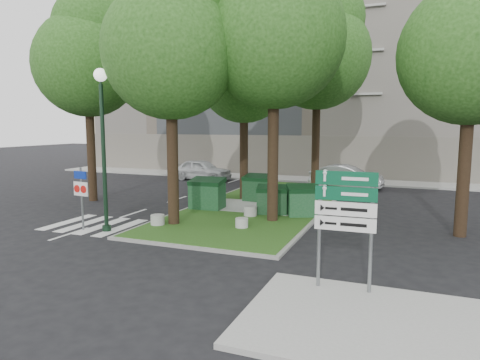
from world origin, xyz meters
The scene contains 26 objects.
ground centered at (0.00, 0.00, 0.00)m, with size 120.00×120.00×0.00m, color black.
median_island centered at (0.50, 8.00, 0.06)m, with size 6.00×16.00×0.12m, color #284E16.
median_kerb centered at (0.50, 8.00, 0.05)m, with size 6.30×16.30×0.10m, color gray.
sidewalk_corner centered at (6.50, -3.50, 0.06)m, with size 5.00×4.00×0.12m, color #999993.
building_sidewalk centered at (0.00, 18.50, 0.06)m, with size 42.00×3.00×0.12m, color #999993.
zebra_crossing centered at (-3.75, 1.50, 0.01)m, with size 5.00×3.00×0.01m, color silver.
apartment_building centered at (0.00, 26.00, 8.00)m, with size 41.00×12.00×16.00m, color tan.
tree_median_near_left centered at (-1.41, 2.56, 7.32)m, with size 5.20×5.20×10.53m.
tree_median_near_right centered at (2.09, 4.56, 7.99)m, with size 5.60×5.60×11.46m.
tree_median_mid centered at (-0.91, 9.06, 6.98)m, with size 4.80×4.80×9.99m.
tree_median_far centered at (2.29, 12.06, 8.32)m, with size 5.80×5.80×11.93m.
tree_street_left centered at (-8.41, 6.06, 7.65)m, with size 5.40×5.40×11.00m.
tree_street_right centered at (9.09, 5.06, 6.98)m, with size 5.00×5.00×10.06m.
dumpster_a centered at (-1.62, 5.80, 0.82)m, with size 1.62×1.17×1.45m.
dumpster_b centered at (-0.02, 8.57, 0.78)m, with size 1.55×1.13×1.38m.
dumpster_c centered at (1.58, 5.82, 0.73)m, with size 1.55×1.25×1.27m.
dumpster_d centered at (3.00, 5.90, 0.77)m, with size 1.73×1.51×1.35m.
bollard_left centered at (-1.99, 2.08, 0.31)m, with size 0.54×0.54×0.39m, color #A1A29D.
bollard_right centered at (1.27, 2.88, 0.30)m, with size 0.49×0.49×0.35m, color #ADADA8.
bollard_mid centered at (0.85, 5.00, 0.33)m, with size 0.58×0.58×0.41m, color #9A9995.
litter_bin centered at (3.02, 8.87, 0.50)m, with size 0.44×0.44×0.77m, color #BF9216.
street_lamp centered at (-3.50, 0.88, 3.83)m, with size 0.49×0.49×6.09m.
traffic_sign_pole centered at (-4.45, 0.68, 1.56)m, with size 0.73×0.13×2.44m.
directional_sign centered at (5.80, -2.00, 2.02)m, with size 1.43×0.12×2.85m.
car_white centered at (-6.89, 15.71, 0.76)m, with size 1.80×4.47×1.52m, color silver.
car_silver centered at (3.50, 15.50, 0.74)m, with size 1.58×4.52×1.49m, color gray.
Camera 1 is at (7.13, -12.10, 4.06)m, focal length 32.00 mm.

